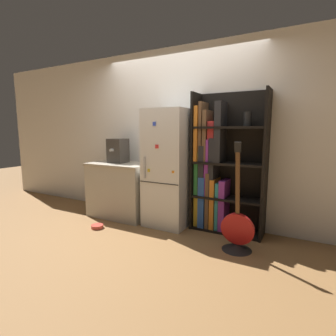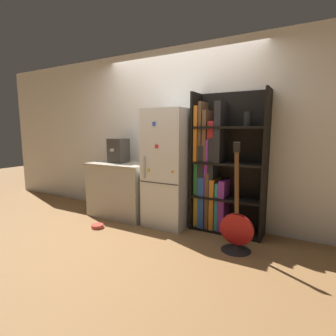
{
  "view_description": "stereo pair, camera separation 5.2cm",
  "coord_description": "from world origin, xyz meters",
  "px_view_note": "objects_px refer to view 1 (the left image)",
  "views": [
    {
      "loc": [
        1.77,
        -3.15,
        1.39
      ],
      "look_at": [
        -0.02,
        0.15,
        0.84
      ],
      "focal_mm": 28.0,
      "sensor_mm": 36.0,
      "label": 1
    },
    {
      "loc": [
        1.82,
        -3.13,
        1.39
      ],
      "look_at": [
        -0.02,
        0.15,
        0.84
      ],
      "focal_mm": 28.0,
      "sensor_mm": 36.0,
      "label": 2
    }
  ],
  "objects_px": {
    "refrigerator": "(169,168)",
    "bookshelf": "(218,170)",
    "guitar": "(237,236)",
    "pet_bowl": "(97,226)",
    "espresso_machine": "(118,151)"
  },
  "relations": [
    {
      "from": "refrigerator",
      "to": "guitar",
      "type": "bearing_deg",
      "value": -19.47
    },
    {
      "from": "bookshelf",
      "to": "guitar",
      "type": "relative_size",
      "value": 1.5
    },
    {
      "from": "refrigerator",
      "to": "bookshelf",
      "type": "bearing_deg",
      "value": 12.07
    },
    {
      "from": "bookshelf",
      "to": "espresso_machine",
      "type": "bearing_deg",
      "value": -174.95
    },
    {
      "from": "refrigerator",
      "to": "espresso_machine",
      "type": "distance_m",
      "value": 0.96
    },
    {
      "from": "pet_bowl",
      "to": "refrigerator",
      "type": "bearing_deg",
      "value": 38.78
    },
    {
      "from": "pet_bowl",
      "to": "espresso_machine",
      "type": "bearing_deg",
      "value": 100.75
    },
    {
      "from": "espresso_machine",
      "to": "refrigerator",
      "type": "bearing_deg",
      "value": -0.21
    },
    {
      "from": "espresso_machine",
      "to": "pet_bowl",
      "type": "height_order",
      "value": "espresso_machine"
    },
    {
      "from": "refrigerator",
      "to": "pet_bowl",
      "type": "distance_m",
      "value": 1.32
    },
    {
      "from": "guitar",
      "to": "pet_bowl",
      "type": "relative_size",
      "value": 7.25
    },
    {
      "from": "refrigerator",
      "to": "bookshelf",
      "type": "relative_size",
      "value": 0.89
    },
    {
      "from": "guitar",
      "to": "pet_bowl",
      "type": "xyz_separation_m",
      "value": [
        -1.91,
        -0.26,
        -0.15
      ]
    },
    {
      "from": "refrigerator",
      "to": "bookshelf",
      "type": "height_order",
      "value": "bookshelf"
    },
    {
      "from": "refrigerator",
      "to": "guitar",
      "type": "height_order",
      "value": "refrigerator"
    }
  ]
}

